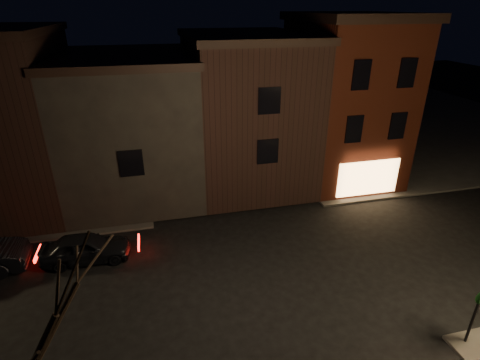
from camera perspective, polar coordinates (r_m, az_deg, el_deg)
The scene contains 6 objects.
ground at distance 17.53m, azimuth 4.51°, elevation -13.85°, with size 120.00×120.00×0.00m, color black.
sidewalk_far_right at distance 42.44m, azimuth 22.54°, elevation 8.25°, with size 30.00×30.00×0.12m, color #2D2B28.
corner_building at distance 26.23m, azimuth 15.59°, elevation 11.87°, with size 6.50×8.50×10.50m.
row_building_a at distance 24.93m, azimuth 0.79°, elevation 10.77°, with size 7.30×10.30×9.40m.
row_building_b at distance 24.36m, azimuth -16.16°, elevation 8.23°, with size 7.80×10.30×8.40m.
parked_car_a at distance 19.22m, azimuth -22.41°, elevation -9.52°, with size 1.61×4.01×1.37m, color black.
Camera 1 is at (-4.49, -12.90, 10.99)m, focal length 28.00 mm.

